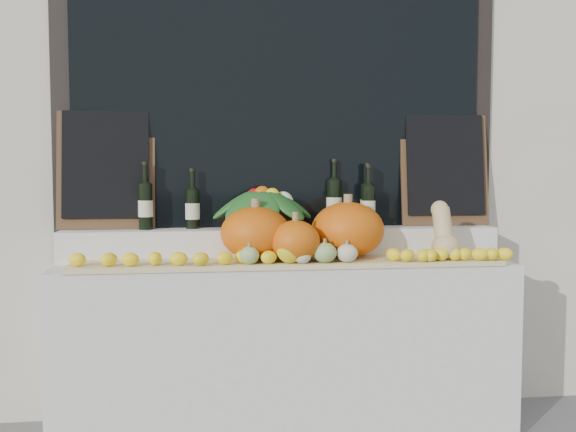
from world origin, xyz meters
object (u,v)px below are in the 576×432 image
Objects in this scene: butternut_squash at (444,234)px; produce_bowl at (262,208)px; pumpkin_left at (256,233)px; pumpkin_right at (348,230)px; wine_bottle_tall at (334,202)px.

produce_bowl is at bearing 161.21° from butternut_squash.
pumpkin_right reaches higher than pumpkin_left.
pumpkin_right is at bearing 166.32° from butternut_squash.
wine_bottle_tall is at bearing 142.20° from butternut_squash.
pumpkin_right is 0.66× the size of produce_bowl.
pumpkin_left is 0.94× the size of wine_bottle_tall.
pumpkin_left is 0.62× the size of produce_bowl.
pumpkin_left is at bearing -104.19° from produce_bowl.
wine_bottle_tall is (-0.02, 0.26, 0.13)m from pumpkin_right.
butternut_squash is (0.94, -0.09, -0.01)m from pumpkin_left.
wine_bottle_tall is at bearing 10.49° from produce_bowl.
pumpkin_left is 1.21× the size of butternut_squash.
pumpkin_right is 1.28× the size of butternut_squash.
produce_bowl is (0.05, 0.21, 0.11)m from pumpkin_left.
butternut_squash reaches higher than pumpkin_right.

